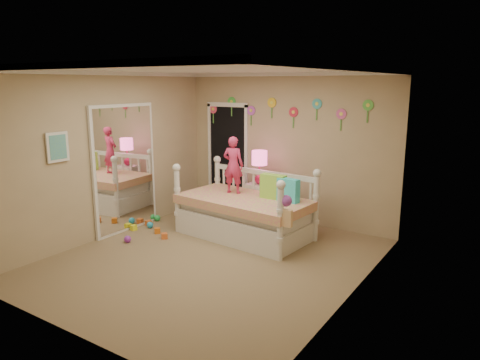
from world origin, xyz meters
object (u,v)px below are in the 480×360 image
Objects in this scene: nightstand at (259,204)px; daybed at (244,201)px; child at (233,165)px; table_lamp at (259,162)px.

daybed is at bearing -78.35° from nightstand.
daybed is 0.77m from nightstand.
daybed is at bearing 143.22° from child.
daybed is 0.90m from table_lamp.
daybed is 0.64m from child.
daybed is 2.27× the size of child.
child is 0.60m from table_lamp.
nightstand is at bearing 90.00° from table_lamp.
nightstand is 1.21× the size of table_lamp.
child is 0.97m from nightstand.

